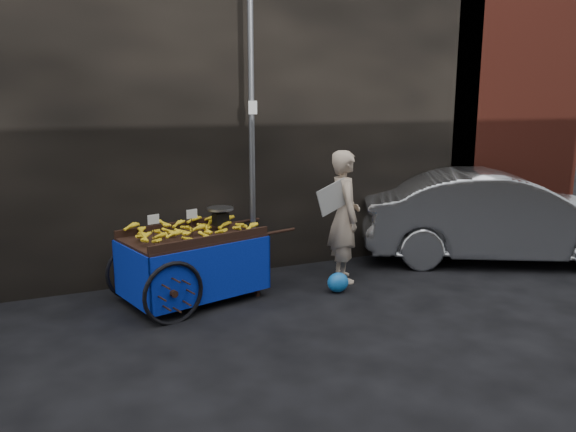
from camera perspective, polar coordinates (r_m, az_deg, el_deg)
name	(u,v)px	position (r m, az deg, el deg)	size (l,w,h in m)	color
ground	(268,311)	(6.89, -2.07, -9.60)	(80.00, 80.00, 0.00)	black
building_wall	(228,100)	(8.99, -6.09, 11.66)	(13.50, 2.00, 5.00)	black
street_pole	(252,137)	(7.75, -3.70, 8.04)	(0.12, 0.10, 4.00)	slate
banana_cart	(188,243)	(7.11, -10.08, -2.70)	(2.42, 1.53, 1.22)	black
vendor	(344,216)	(7.81, 5.75, -0.03)	(0.85, 0.75, 1.83)	#C2AA90
plastic_bag	(338,282)	(7.50, 5.10, -6.74)	(0.30, 0.24, 0.27)	blue
parked_car	(499,217)	(9.41, 20.67, -0.05)	(1.49, 4.26, 1.41)	silver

